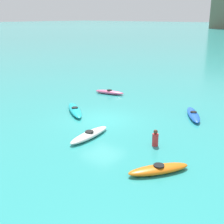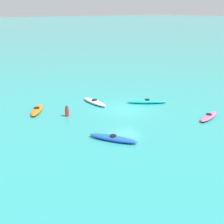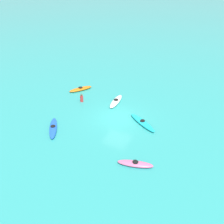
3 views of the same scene
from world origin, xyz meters
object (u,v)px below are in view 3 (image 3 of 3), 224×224
Objects in this scene: kayak_orange at (81,89)px; person_near_shore at (82,98)px; kayak_pink at (135,164)px; kayak_cyan at (142,122)px; kayak_white at (116,101)px; kayak_blue at (53,128)px.

person_near_shore is (-1.60, 2.30, 0.22)m from kayak_orange.
person_near_shore reaches higher than kayak_orange.
kayak_orange is at bearing -41.03° from kayak_pink.
person_near_shore reaches higher than kayak_cyan.
kayak_white is 3.63m from person_near_shore.
kayak_pink is at bearing 172.21° from kayak_blue.
kayak_pink is at bearing 138.97° from kayak_orange.
kayak_cyan and kayak_orange have the same top height.
kayak_white is at bearing -56.37° from kayak_pink.
kayak_cyan is at bearing 146.15° from kayak_white.
kayak_cyan is 7.37m from person_near_shore.
kayak_cyan is 1.07× the size of kayak_white.
kayak_pink is 0.86× the size of kayak_white.
kayak_pink is at bearing 123.63° from kayak_white.
kayak_orange is 5.04m from kayak_white.
kayak_orange is 3.07× the size of person_near_shore.
person_near_shore is (7.26, -1.24, 0.22)m from kayak_cyan.
kayak_cyan is 4.70m from kayak_white.
kayak_orange and kayak_white have the same top height.
kayak_cyan and kayak_white have the same top height.
kayak_pink is 0.88× the size of kayak_blue.
person_near_shore reaches higher than kayak_white.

